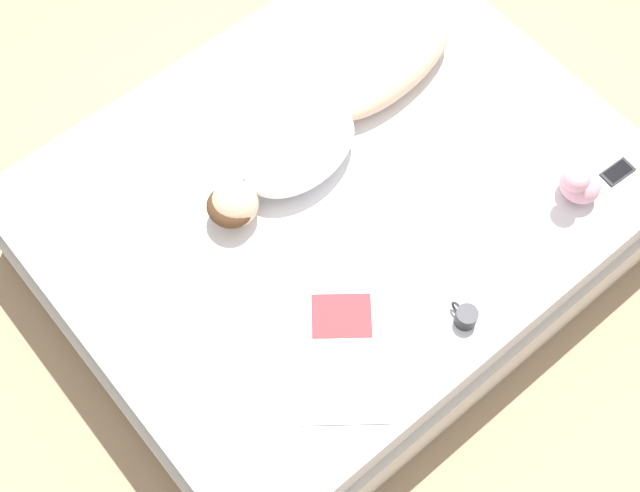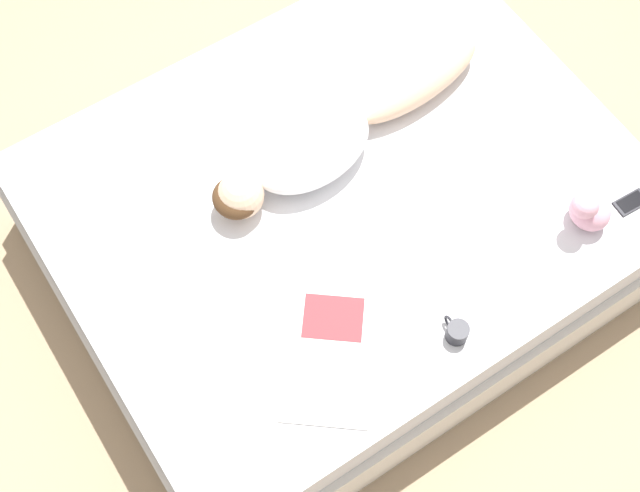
{
  "view_description": "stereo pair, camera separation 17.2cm",
  "coord_description": "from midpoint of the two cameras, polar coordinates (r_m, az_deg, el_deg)",
  "views": [
    {
      "loc": [
        -1.33,
        1.19,
        3.63
      ],
      "look_at": [
        -0.18,
        0.23,
        0.6
      ],
      "focal_mm": 50.0,
      "sensor_mm": 36.0,
      "label": 1
    },
    {
      "loc": [
        -1.44,
        1.05,
        3.63
      ],
      "look_at": [
        -0.18,
        0.23,
        0.6
      ],
      "focal_mm": 50.0,
      "sensor_mm": 36.0,
      "label": 2
    }
  ],
  "objects": [
    {
      "name": "open_magazine",
      "position": [
        3.27,
        -0.05,
        -6.73
      ],
      "size": [
        0.62,
        0.59,
        0.01
      ],
      "rotation": [
        0.0,
        0.0,
        -0.67
      ],
      "color": "silver",
      "rests_on": "bed"
    },
    {
      "name": "person",
      "position": [
        3.6,
        -1.17,
        7.42
      ],
      "size": [
        0.39,
        1.35,
        0.2
      ],
      "rotation": [
        0.0,
        0.0,
        0.09
      ],
      "color": "#DBB28E",
      "rests_on": "bed"
    },
    {
      "name": "cell_phone",
      "position": [
        3.76,
        17.27,
        4.49
      ],
      "size": [
        0.08,
        0.14,
        0.01
      ],
      "rotation": [
        0.0,
        0.0,
        -0.06
      ],
      "color": "black",
      "rests_on": "bed"
    },
    {
      "name": "ground_plane",
      "position": [
        4.05,
        -0.39,
        -0.14
      ],
      "size": [
        12.0,
        12.0,
        0.0
      ],
      "primitive_type": "plane",
      "color": "#9E8466"
    },
    {
      "name": "plush_toy",
      "position": [
        3.58,
        14.94,
        3.82
      ],
      "size": [
        0.17,
        0.18,
        0.22
      ],
      "color": "#DB9EB2",
      "rests_on": "bed"
    },
    {
      "name": "bed",
      "position": [
        3.81,
        -0.41,
        1.65
      ],
      "size": [
        1.88,
        2.34,
        0.55
      ],
      "color": "beige",
      "rests_on": "ground_plane"
    },
    {
      "name": "coffee_mug",
      "position": [
        3.31,
        7.82,
        -4.58
      ],
      "size": [
        0.12,
        0.08,
        0.08
      ],
      "color": "#232328",
      "rests_on": "bed"
    }
  ]
}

